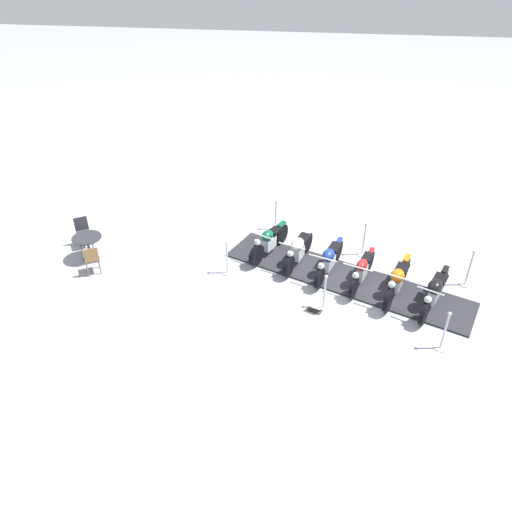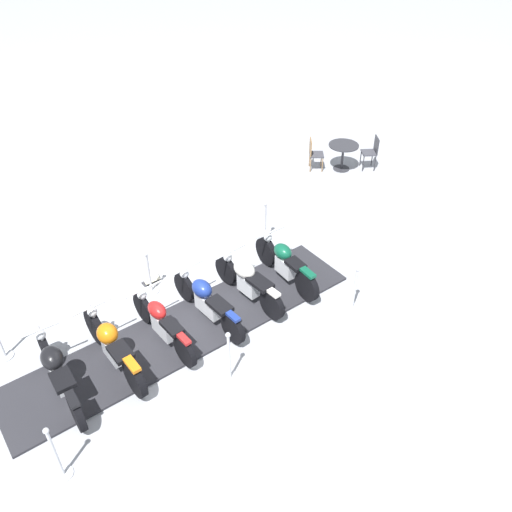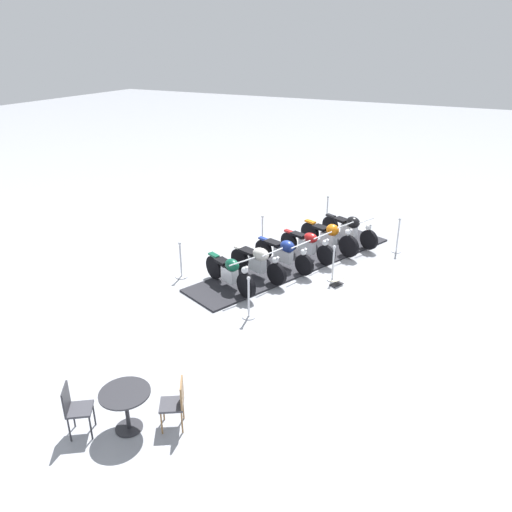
# 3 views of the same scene
# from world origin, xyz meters

# --- Properties ---
(ground_plane) EXTENTS (80.00, 80.00, 0.00)m
(ground_plane) POSITION_xyz_m (0.00, 0.00, 0.00)
(ground_plane) COLOR #A8AAB2
(display_platform) EXTENTS (4.01, 7.13, 0.05)m
(display_platform) POSITION_xyz_m (0.00, 0.00, 0.03)
(display_platform) COLOR #28282D
(display_platform) RESTS_ON ground_plane
(motorcycle_forest) EXTENTS (1.94, 1.08, 0.95)m
(motorcycle_forest) POSITION_xyz_m (0.88, 2.28, 0.50)
(motorcycle_forest) COLOR black
(motorcycle_forest) RESTS_ON display_platform
(motorcycle_cream) EXTENTS (1.97, 0.91, 0.91)m
(motorcycle_cream) POSITION_xyz_m (0.51, 1.37, 0.52)
(motorcycle_cream) COLOR black
(motorcycle_cream) RESTS_ON display_platform
(motorcycle_navy) EXTENTS (2.10, 0.96, 0.89)m
(motorcycle_navy) POSITION_xyz_m (0.14, 0.47, 0.51)
(motorcycle_navy) COLOR black
(motorcycle_navy) RESTS_ON display_platform
(motorcycle_maroon) EXTENTS (1.98, 0.95, 0.90)m
(motorcycle_maroon) POSITION_xyz_m (-0.21, -0.44, 0.49)
(motorcycle_maroon) COLOR black
(motorcycle_maroon) RESTS_ON display_platform
(motorcycle_copper) EXTENTS (2.14, 1.01, 0.99)m
(motorcycle_copper) POSITION_xyz_m (-0.57, -1.35, 0.51)
(motorcycle_copper) COLOR black
(motorcycle_copper) RESTS_ON display_platform
(motorcycle_black) EXTENTS (2.12, 1.10, 0.92)m
(motorcycle_black) POSITION_xyz_m (-0.94, -2.25, 0.52)
(motorcycle_black) COLOR black
(motorcycle_black) RESTS_ON display_platform
(stanchion_left_rear) EXTENTS (0.29, 0.29, 1.15)m
(stanchion_left_rear) POSITION_xyz_m (0.22, -3.33, 0.41)
(stanchion_left_rear) COLOR silver
(stanchion_left_rear) RESTS_ON ground_plane
(stanchion_left_mid) EXTENTS (0.31, 0.31, 1.13)m
(stanchion_left_mid) POSITION_xyz_m (1.34, -0.54, 0.38)
(stanchion_left_mid) COLOR silver
(stanchion_left_mid) RESTS_ON ground_plane
(stanchion_right_rear) EXTENTS (0.30, 0.30, 1.12)m
(stanchion_right_rear) POSITION_xyz_m (-2.46, -2.26, 0.39)
(stanchion_right_rear) COLOR silver
(stanchion_right_rear) RESTS_ON ground_plane
(stanchion_right_mid) EXTENTS (0.31, 0.31, 1.03)m
(stanchion_right_mid) POSITION_xyz_m (-1.34, 0.54, 0.35)
(stanchion_right_mid) COLOR silver
(stanchion_right_mid) RESTS_ON ground_plane
(stanchion_right_front) EXTENTS (0.32, 0.32, 1.07)m
(stanchion_right_front) POSITION_xyz_m (-0.22, 3.33, 0.35)
(stanchion_right_front) COLOR silver
(stanchion_right_front) RESTS_ON ground_plane
(stanchion_left_front) EXTENTS (0.35, 0.35, 1.05)m
(stanchion_left_front) POSITION_xyz_m (2.46, 2.26, 0.32)
(stanchion_left_front) COLOR silver
(stanchion_left_front) RESTS_ON ground_plane
(info_placard) EXTENTS (0.35, 0.42, 0.20)m
(info_placard) POSITION_xyz_m (-1.54, 0.75, 0.07)
(info_placard) COLOR #333338
(info_placard) RESTS_ON ground_plane
(cafe_table) EXTENTS (0.85, 0.85, 0.76)m
(cafe_table) POSITION_xyz_m (-0.14, 7.54, 0.58)
(cafe_table) COLOR #2D2D33
(cafe_table) RESTS_ON ground_plane
(cafe_chair_near_table) EXTENTS (0.56, 0.56, 0.96)m
(cafe_chair_near_table) POSITION_xyz_m (0.54, 8.01, 0.56)
(cafe_chair_near_table) COLOR #2D2D33
(cafe_chair_near_table) RESTS_ON ground_plane
(cafe_chair_across_table) EXTENTS (0.55, 0.55, 0.92)m
(cafe_chair_across_table) POSITION_xyz_m (-0.84, 7.11, 0.53)
(cafe_chair_across_table) COLOR olive
(cafe_chair_across_table) RESTS_ON ground_plane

